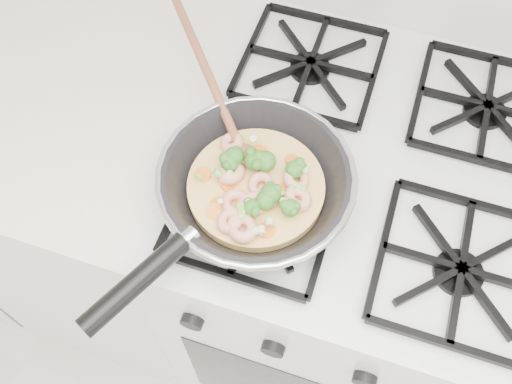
% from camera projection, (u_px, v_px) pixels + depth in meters
% --- Properties ---
extents(stove, '(0.60, 0.60, 0.92)m').
position_uv_depth(stove, '(339.00, 268.00, 1.27)').
color(stove, white).
rests_on(stove, ground).
extents(counter_left, '(1.00, 0.60, 0.90)m').
position_uv_depth(counter_left, '(28.00, 175.00, 1.40)').
color(counter_left, white).
rests_on(counter_left, ground).
extents(skillet, '(0.37, 0.54, 0.09)m').
position_uv_depth(skillet, '(253.00, 185.00, 0.80)').
color(skillet, black).
rests_on(skillet, stove).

